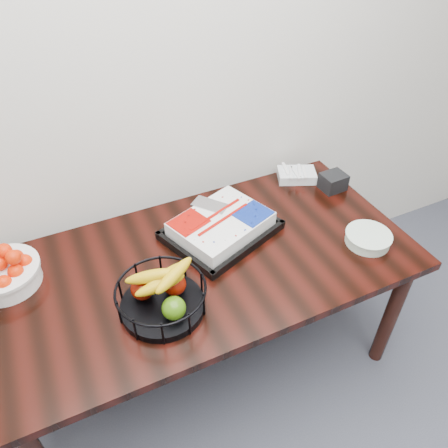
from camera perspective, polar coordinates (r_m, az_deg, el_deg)
name	(u,v)px	position (r m, az deg, el deg)	size (l,w,h in m)	color
table	(206,273)	(1.94, -2.35, -6.47)	(1.80, 0.90, 0.75)	black
cake_tray	(221,226)	(1.97, -0.38, -0.28)	(0.56, 0.50, 0.10)	black
tangerine_bowl	(3,270)	(1.93, -26.92, -5.32)	(0.28, 0.28, 0.18)	white
fruit_basket	(161,296)	(1.66, -8.18, -9.25)	(0.34, 0.34, 0.18)	black
plate_stack	(368,238)	(2.04, 18.29, -1.78)	(0.20, 0.20, 0.05)	white
fork_bag	(297,175)	(2.36, 9.46, 6.38)	(0.23, 0.19, 0.06)	silver
napkin_box	(333,182)	(2.31, 14.06, 5.39)	(0.12, 0.10, 0.09)	black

